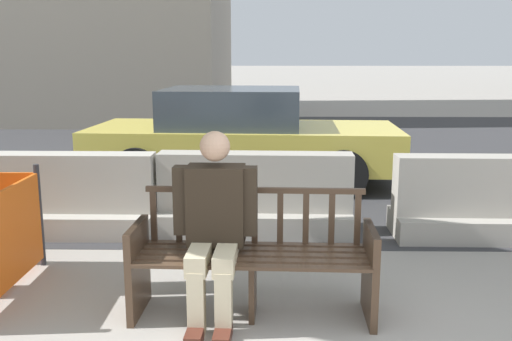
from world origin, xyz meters
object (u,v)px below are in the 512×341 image
street_bench (253,261)px  jersey_barrier_right (494,205)px  jersey_barrier_left (59,201)px  seated_person (215,223)px  jersey_barrier_centre (255,200)px  car_taxi_near (241,137)px

street_bench → jersey_barrier_right: street_bench is taller
jersey_barrier_left → jersey_barrier_right: (4.45, -0.09, 0.00)m
seated_person → jersey_barrier_left: 2.65m
seated_person → jersey_barrier_centre: bearing=82.9°
jersey_barrier_centre → jersey_barrier_left: size_ratio=1.01×
jersey_barrier_centre → jersey_barrier_left: same height
seated_person → jersey_barrier_right: (2.66, 1.83, -0.35)m
street_bench → jersey_barrier_right: size_ratio=0.85×
seated_person → jersey_barrier_centre: (0.25, 1.98, -0.35)m
jersey_barrier_right → car_taxi_near: car_taxi_near is taller
jersey_barrier_left → jersey_barrier_centre: bearing=1.7°
street_bench → jersey_barrier_centre: street_bench is taller
street_bench → jersey_barrier_centre: size_ratio=0.85×
street_bench → jersey_barrier_centre: bearing=90.5°
jersey_barrier_left → jersey_barrier_right: same height
jersey_barrier_left → street_bench: bearing=-42.5°
jersey_barrier_centre → car_taxi_near: 2.43m
seated_person → jersey_barrier_right: 3.25m
street_bench → jersey_barrier_left: size_ratio=0.85×
car_taxi_near → jersey_barrier_left: bearing=-126.2°
jersey_barrier_left → seated_person: bearing=-47.1°
jersey_barrier_centre → jersey_barrier_left: (-2.04, -0.06, 0.00)m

